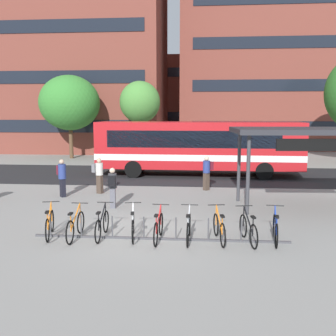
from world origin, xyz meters
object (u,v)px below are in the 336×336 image
at_px(commuter_maroon_pack_1, 207,171).
at_px(commuter_black_pack_2, 112,185).
at_px(parked_bicycle_red_4, 158,228).
at_px(parked_bicycle_silver_5, 189,228).
at_px(commuter_maroon_pack_3, 62,175).
at_px(street_tree_1, 70,103).
at_px(commuter_grey_pack_0, 99,173).
at_px(parked_bicycle_orange_0, 50,224).
at_px(parked_bicycle_orange_1, 76,226).
at_px(transit_shelter, 312,134).
at_px(street_tree_0, 140,102).
at_px(parked_bicycle_black_7, 248,230).
at_px(parked_bicycle_blue_8, 275,229).
at_px(city_bus, 199,146).
at_px(parked_bicycle_orange_6, 219,229).
at_px(parked_bicycle_black_2, 102,225).
at_px(parked_bicycle_white_3, 133,226).

bearing_deg(commuter_maroon_pack_1, commuter_black_pack_2, 1.69).
distance_m(parked_bicycle_red_4, parked_bicycle_silver_5, 0.89).
distance_m(commuter_maroon_pack_3, street_tree_1, 15.09).
height_order(commuter_grey_pack_0, street_tree_1, street_tree_1).
relative_size(parked_bicycle_orange_0, parked_bicycle_orange_1, 0.97).
relative_size(commuter_grey_pack_0, commuter_maroon_pack_3, 0.98).
distance_m(parked_bicycle_orange_1, commuter_black_pack_2, 3.75).
bearing_deg(parked_bicycle_orange_0, transit_shelter, -78.59).
bearing_deg(commuter_maroon_pack_1, parked_bicycle_silver_5, 41.09).
relative_size(commuter_maroon_pack_3, street_tree_0, 0.27).
relative_size(commuter_black_pack_2, street_tree_1, 0.24).
bearing_deg(parked_bicycle_black_7, commuter_grey_pack_0, 33.98).
bearing_deg(commuter_maroon_pack_1, parked_bicycle_orange_1, 17.88).
xyz_separation_m(parked_bicycle_black_7, commuter_maroon_pack_3, (-7.57, 5.45, 0.59)).
bearing_deg(parked_bicycle_silver_5, parked_bicycle_blue_8, -85.89).
bearing_deg(street_tree_1, transit_shelter, -45.47).
distance_m(city_bus, parked_bicycle_silver_5, 11.85).
bearing_deg(transit_shelter, parked_bicycle_orange_0, -157.47).
height_order(parked_bicycle_silver_5, parked_bicycle_black_7, same).
xyz_separation_m(commuter_grey_pack_0, commuter_maroon_pack_1, (5.04, 1.17, 0.00)).
xyz_separation_m(parked_bicycle_orange_0, parked_bicycle_orange_6, (5.13, 0.01, 0.00)).
bearing_deg(parked_bicycle_black_2, street_tree_0, 4.45).
bearing_deg(parked_bicycle_red_4, parked_bicycle_blue_8, -84.76).
distance_m(parked_bicycle_silver_5, commuter_maroon_pack_1, 7.54).
distance_m(parked_bicycle_orange_0, parked_bicycle_orange_1, 0.85).
distance_m(city_bus, parked_bicycle_black_7, 11.93).
bearing_deg(street_tree_1, parked_bicycle_silver_5, -62.26).
bearing_deg(parked_bicycle_orange_0, parked_bicycle_silver_5, -105.04).
relative_size(parked_bicycle_black_2, commuter_maroon_pack_1, 1.04).
xyz_separation_m(commuter_maroon_pack_1, street_tree_0, (-5.18, 12.10, 3.58)).
distance_m(parked_bicycle_white_3, commuter_maroon_pack_3, 6.78).
bearing_deg(transit_shelter, parked_bicycle_orange_1, -154.58).
relative_size(commuter_black_pack_2, street_tree_0, 0.26).
relative_size(city_bus, commuter_maroon_pack_3, 7.10).
height_order(parked_bicycle_blue_8, commuter_maroon_pack_3, commuter_maroon_pack_3).
xyz_separation_m(commuter_black_pack_2, street_tree_1, (-7.12, 15.83, 3.58)).
height_order(parked_bicycle_orange_0, commuter_maroon_pack_1, commuter_maroon_pack_1).
bearing_deg(commuter_grey_pack_0, parked_bicycle_black_7, -22.07).
bearing_deg(parked_bicycle_silver_5, parked_bicycle_orange_0, 90.65).
bearing_deg(commuter_grey_pack_0, commuter_maroon_pack_3, -125.86).
bearing_deg(parked_bicycle_black_7, parked_bicycle_orange_0, 79.52).
height_order(commuter_maroon_pack_1, commuter_maroon_pack_3, commuter_maroon_pack_3).
bearing_deg(parked_bicycle_white_3, parked_bicycle_black_2, 83.75).
xyz_separation_m(parked_bicycle_orange_0, commuter_black_pack_2, (1.12, 3.60, 0.54)).
height_order(commuter_grey_pack_0, commuter_maroon_pack_3, commuter_maroon_pack_3).
bearing_deg(parked_bicycle_orange_6, parked_bicycle_blue_8, -96.15).
xyz_separation_m(parked_bicycle_black_2, commuter_maroon_pack_1, (3.28, 7.40, 0.58)).
height_order(city_bus, transit_shelter, city_bus).
height_order(parked_bicycle_white_3, parked_bicycle_silver_5, same).
relative_size(parked_bicycle_orange_6, commuter_black_pack_2, 1.06).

